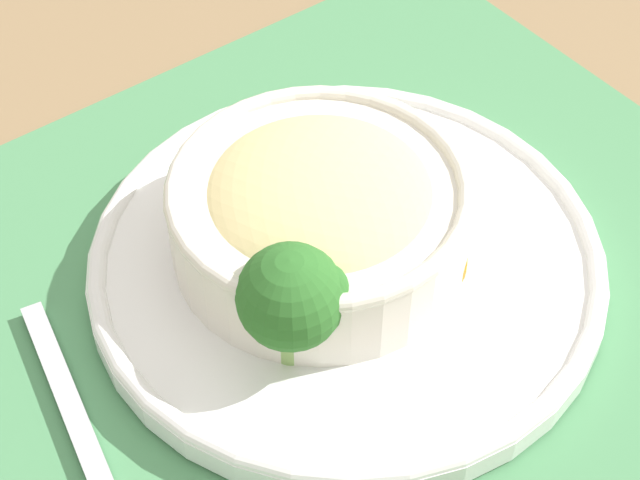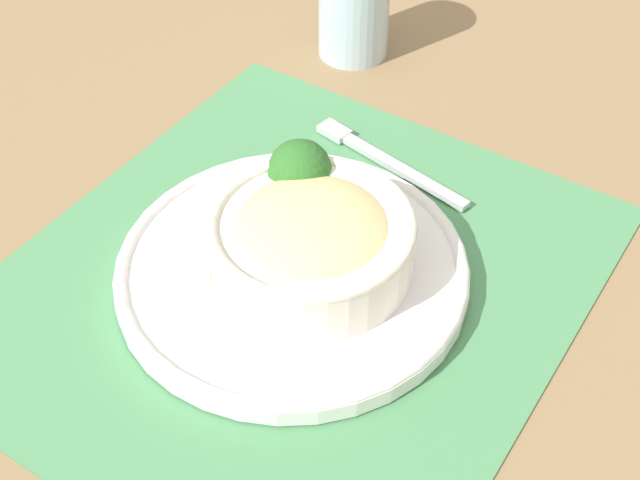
# 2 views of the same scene
# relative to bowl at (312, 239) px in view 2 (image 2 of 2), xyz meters

# --- Properties ---
(ground_plane) EXTENTS (4.00, 4.00, 0.00)m
(ground_plane) POSITION_rel_bowl_xyz_m (-0.01, 0.01, -0.05)
(ground_plane) COLOR #8C704C
(placemat) EXTENTS (0.53, 0.48, 0.00)m
(placemat) POSITION_rel_bowl_xyz_m (-0.01, 0.01, -0.05)
(placemat) COLOR #4C8C59
(placemat) RESTS_ON ground_plane
(plate) EXTENTS (0.30, 0.30, 0.02)m
(plate) POSITION_rel_bowl_xyz_m (-0.01, 0.01, -0.04)
(plate) COLOR white
(plate) RESTS_ON placemat
(bowl) EXTENTS (0.17, 0.17, 0.06)m
(bowl) POSITION_rel_bowl_xyz_m (0.00, 0.00, 0.00)
(bowl) COLOR silver
(bowl) RESTS_ON plate
(broccoli_floret) EXTENTS (0.06, 0.06, 0.07)m
(broccoli_floret) POSITION_rel_bowl_xyz_m (0.05, 0.05, 0.01)
(broccoli_floret) COLOR #84AD5B
(broccoli_floret) RESTS_ON plate
(carrot_slice_near) EXTENTS (0.04, 0.04, 0.01)m
(carrot_slice_near) POSITION_rel_bowl_xyz_m (-0.04, 0.05, -0.03)
(carrot_slice_near) COLOR orange
(carrot_slice_near) RESTS_ON plate
(carrot_slice_middle) EXTENTS (0.04, 0.04, 0.01)m
(carrot_slice_middle) POSITION_rel_bowl_xyz_m (-0.05, 0.04, -0.03)
(carrot_slice_middle) COLOR orange
(carrot_slice_middle) RESTS_ON plate
(water_glass) EXTENTS (0.08, 0.08, 0.12)m
(water_glass) POSITION_rel_bowl_xyz_m (0.32, 0.18, 0.00)
(water_glass) COLOR silver
(water_glass) RESTS_ON ground_plane
(fork) EXTENTS (0.04, 0.18, 0.01)m
(fork) POSITION_rel_bowl_xyz_m (0.17, 0.05, -0.04)
(fork) COLOR #B7B7BC
(fork) RESTS_ON placemat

